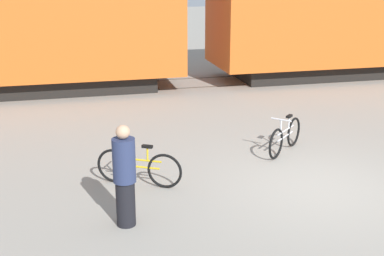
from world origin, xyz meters
name	(u,v)px	position (x,y,z in m)	size (l,w,h in m)	color
ground_plane	(320,188)	(0.00, 0.00, 0.00)	(80.00, 80.00, 0.00)	gray
freight_train	(197,3)	(0.00, 9.20, 2.68)	(48.43, 3.01, 5.15)	black
rail_near	(202,87)	(0.00, 8.48, 0.01)	(60.43, 0.07, 0.01)	#4C4238
rail_far	(192,78)	(0.00, 9.91, 0.01)	(60.43, 0.07, 0.01)	#4C4238
bicycle_silver	(285,137)	(0.14, 1.98, 0.35)	(1.22, 1.17, 0.83)	black
bicycle_yellow	(139,167)	(-3.23, 0.95, 0.36)	(1.49, 0.85, 0.83)	black
person_in_navy	(125,176)	(-3.67, -0.57, 0.83)	(0.36, 0.36, 1.67)	black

